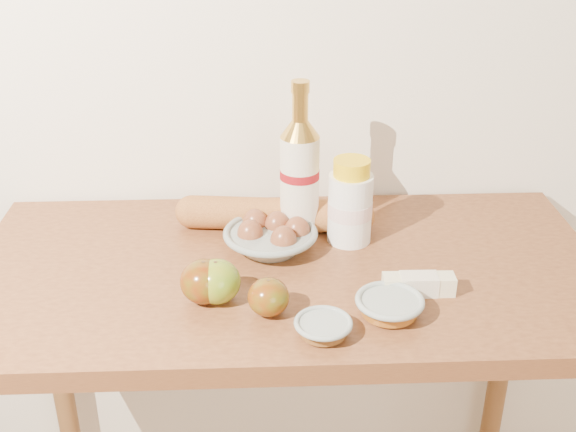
% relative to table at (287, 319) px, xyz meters
% --- Properties ---
extents(back_wall, '(3.50, 0.02, 2.60)m').
position_rel_table_xyz_m(back_wall, '(0.00, 0.33, 0.52)').
color(back_wall, white).
rests_on(back_wall, ground).
extents(table, '(1.20, 0.60, 0.90)m').
position_rel_table_xyz_m(table, '(0.00, 0.00, 0.00)').
color(table, brown).
rests_on(table, ground).
extents(bourbon_bottle, '(0.09, 0.09, 0.32)m').
position_rel_table_xyz_m(bourbon_bottle, '(0.03, 0.13, 0.25)').
color(bourbon_bottle, beige).
rests_on(bourbon_bottle, table).
extents(cream_bottle, '(0.11, 0.11, 0.17)m').
position_rel_table_xyz_m(cream_bottle, '(0.13, 0.09, 0.20)').
color(cream_bottle, white).
rests_on(cream_bottle, table).
extents(egg_bowl, '(0.25, 0.25, 0.07)m').
position_rel_table_xyz_m(egg_bowl, '(-0.03, 0.07, 0.15)').
color(egg_bowl, gray).
rests_on(egg_bowl, table).
extents(baguette, '(0.42, 0.11, 0.07)m').
position_rel_table_xyz_m(baguette, '(-0.02, 0.15, 0.16)').
color(baguette, '#B77338').
rests_on(baguette, table).
extents(apple_yellowgreen, '(0.09, 0.09, 0.08)m').
position_rel_table_xyz_m(apple_yellowgreen, '(-0.13, -0.11, 0.16)').
color(apple_yellowgreen, olive).
rests_on(apple_yellowgreen, table).
extents(apple_redgreen_front, '(0.10, 0.10, 0.08)m').
position_rel_table_xyz_m(apple_redgreen_front, '(-0.15, -0.11, 0.16)').
color(apple_redgreen_front, maroon).
rests_on(apple_redgreen_front, table).
extents(apple_redgreen_right, '(0.08, 0.08, 0.07)m').
position_rel_table_xyz_m(apple_redgreen_right, '(-0.04, -0.16, 0.16)').
color(apple_redgreen_right, maroon).
rests_on(apple_redgreen_right, table).
extents(sugar_bowl, '(0.12, 0.12, 0.03)m').
position_rel_table_xyz_m(sugar_bowl, '(0.05, -0.22, 0.14)').
color(sugar_bowl, '#909D98').
rests_on(sugar_bowl, table).
extents(syrup_bowl, '(0.13, 0.13, 0.03)m').
position_rel_table_xyz_m(syrup_bowl, '(0.17, -0.17, 0.14)').
color(syrup_bowl, '#97A49E').
rests_on(syrup_bowl, table).
extents(butter_stick, '(0.13, 0.04, 0.04)m').
position_rel_table_xyz_m(butter_stick, '(0.23, -0.11, 0.14)').
color(butter_stick, beige).
rests_on(butter_stick, table).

